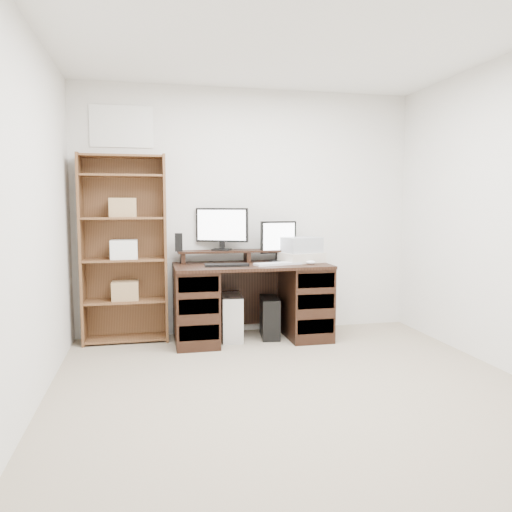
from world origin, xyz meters
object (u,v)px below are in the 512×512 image
object	(u,v)px
desk	(251,300)
monitor_wide	(222,227)
monitor_small	(278,240)
tower_black	(270,317)
printer	(302,257)
tower_silver	(232,317)
bookshelf	(124,247)

from	to	relation	value
desk	monitor_wide	xyz separation A→B (m)	(-0.26, 0.22, 0.72)
monitor_small	tower_black	world-z (taller)	monitor_small
printer	tower_silver	size ratio (longest dim) A/B	0.90
desk	monitor_small	xyz separation A→B (m)	(0.31, 0.15, 0.58)
printer	tower_black	xyz separation A→B (m)	(-0.33, -0.00, -0.60)
printer	tower_silver	xyz separation A→B (m)	(-0.72, 0.01, -0.58)
bookshelf	tower_silver	bearing A→B (deg)	-8.92
monitor_wide	bookshelf	size ratio (longest dim) A/B	0.28
tower_silver	bookshelf	xyz separation A→B (m)	(-1.02, 0.16, 0.70)
printer	bookshelf	distance (m)	1.75
printer	bookshelf	bearing A→B (deg)	158.32
desk	monitor_wide	world-z (taller)	monitor_wide
tower_silver	tower_black	xyz separation A→B (m)	(0.39, -0.01, -0.02)
tower_silver	tower_black	size ratio (longest dim) A/B	1.04
monitor_small	bookshelf	size ratio (longest dim) A/B	0.23
desk	monitor_small	bearing A→B (deg)	25.70
desk	printer	bearing A→B (deg)	4.99
desk	printer	xyz separation A→B (m)	(0.53, 0.05, 0.41)
printer	tower_black	distance (m)	0.68
tower_black	desk	bearing A→B (deg)	-160.15
desk	monitor_small	distance (m)	0.68
monitor_wide	desk	bearing A→B (deg)	-17.07
monitor_wide	tower_black	size ratio (longest dim) A/B	1.19
monitor_small	tower_black	distance (m)	0.79
bookshelf	desk	bearing A→B (deg)	-9.99
printer	tower_silver	distance (m)	0.92
desk	tower_black	xyz separation A→B (m)	(0.20, 0.04, -0.19)
monitor_small	bookshelf	distance (m)	1.52
tower_silver	printer	bearing A→B (deg)	4.37
monitor_small	tower_silver	xyz separation A→B (m)	(-0.50, -0.10, -0.75)
tower_black	monitor_wide	bearing A→B (deg)	165.91
monitor_wide	tower_silver	world-z (taller)	monitor_wide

